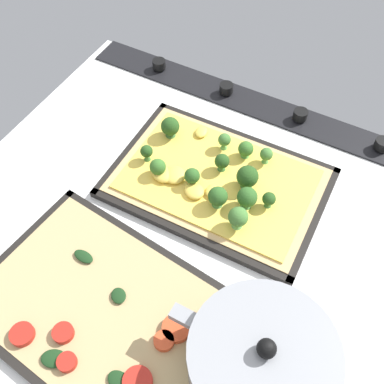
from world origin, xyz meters
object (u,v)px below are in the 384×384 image
(baking_tray_front, at_px, (218,184))
(veggie_pizza_back, at_px, (101,312))
(broccoli_pizza, at_px, (216,179))
(baking_tray_back, at_px, (101,309))
(cooking_pot, at_px, (260,364))

(baking_tray_front, distance_m, veggie_pizza_back, 0.30)
(baking_tray_front, bearing_deg, broccoli_pizza, 48.68)
(baking_tray_front, relative_size, baking_tray_back, 0.95)
(cooking_pot, bearing_deg, veggie_pizza_back, 7.22)
(baking_tray_front, bearing_deg, veggie_pizza_back, 81.66)
(broccoli_pizza, relative_size, cooking_pot, 1.36)
(veggie_pizza_back, relative_size, cooking_pot, 1.43)
(baking_tray_front, height_order, broccoli_pizza, broccoli_pizza)
(veggie_pizza_back, bearing_deg, baking_tray_back, -44.82)
(baking_tray_front, height_order, cooking_pot, cooking_pot)
(baking_tray_back, bearing_deg, baking_tray_front, -99.31)
(broccoli_pizza, bearing_deg, veggie_pizza_back, 81.99)
(broccoli_pizza, bearing_deg, cooking_pot, 126.27)
(baking_tray_back, distance_m, veggie_pizza_back, 0.01)
(baking_tray_back, bearing_deg, veggie_pizza_back, 135.18)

